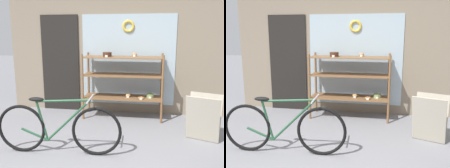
{
  "view_description": "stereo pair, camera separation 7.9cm",
  "coord_description": "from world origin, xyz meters",
  "views": [
    {
      "loc": [
        0.71,
        -2.83,
        1.72
      ],
      "look_at": [
        0.07,
        1.13,
        0.89
      ],
      "focal_mm": 40.0,
      "sensor_mm": 36.0,
      "label": 1
    },
    {
      "loc": [
        0.79,
        -2.82,
        1.72
      ],
      "look_at": [
        0.07,
        1.13,
        0.89
      ],
      "focal_mm": 40.0,
      "sensor_mm": 36.0,
      "label": 2
    }
  ],
  "objects": [
    {
      "name": "storefront_facade",
      "position": [
        -0.03,
        2.48,
        1.87
      ],
      "size": [
        4.87,
        0.13,
        3.86
      ],
      "color": "gray",
      "rests_on": "ground_plane"
    },
    {
      "name": "display_case",
      "position": [
        0.14,
        2.09,
        0.83
      ],
      "size": [
        1.6,
        0.52,
        1.34
      ],
      "color": "brown",
      "rests_on": "ground_plane"
    },
    {
      "name": "bicycle",
      "position": [
        -0.59,
        0.36,
        0.38
      ],
      "size": [
        1.81,
        0.46,
        0.84
      ],
      "rotation": [
        0.0,
        0.0,
        0.06
      ],
      "color": "black",
      "rests_on": "ground_plane"
    },
    {
      "name": "sandwich_board",
      "position": [
        1.55,
        1.16,
        0.38
      ],
      "size": [
        0.61,
        0.53,
        0.75
      ],
      "rotation": [
        0.0,
        0.0,
        -0.35
      ],
      "color": "#B2A893",
      "rests_on": "ground_plane"
    }
  ]
}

